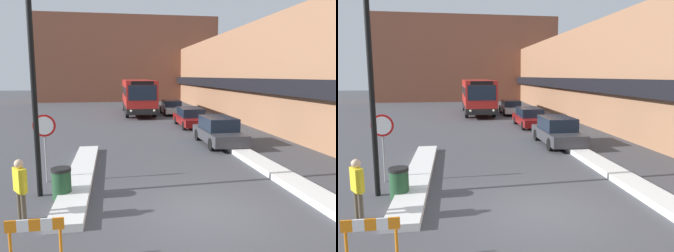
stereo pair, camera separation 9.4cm
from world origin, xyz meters
TOP-DOWN VIEW (x-y plane):
  - ground_plane at (0.00, 0.00)m, footprint 160.00×160.00m
  - building_row_right at (9.97, 24.00)m, footprint 5.50×60.00m
  - building_backdrop_far at (0.00, 43.09)m, footprint 26.00×8.00m
  - snow_bank_left at (-3.60, 3.86)m, footprint 0.90×8.83m
  - snow_bank_right at (3.60, 2.33)m, footprint 0.90×10.48m
  - city_bus at (0.07, 23.94)m, footprint 2.71×10.34m
  - parked_car_front at (3.20, 8.54)m, footprint 1.82×4.40m
  - parked_car_middle at (3.20, 14.98)m, footprint 1.80×4.65m
  - parked_car_back at (3.20, 22.84)m, footprint 1.83×4.33m
  - stop_sign at (-4.70, 3.41)m, footprint 0.76×0.08m
  - street_lamp at (-4.39, 2.10)m, footprint 1.46×0.36m
  - pedestrian at (-4.71, 0.22)m, footprint 0.41×0.48m
  - trash_bin at (-3.96, 1.75)m, footprint 0.59×0.59m
  - construction_barricade at (-3.93, -1.81)m, footprint 1.10×0.06m

SIDE VIEW (x-z plane):
  - ground_plane at x=0.00m, z-range 0.00..0.00m
  - snow_bank_left at x=-3.60m, z-range 0.00..0.21m
  - snow_bank_right at x=3.60m, z-range 0.00..0.22m
  - trash_bin at x=-3.96m, z-range 0.00..0.95m
  - construction_barricade at x=-3.93m, z-range 0.20..1.14m
  - parked_car_back at x=3.20m, z-range 0.02..1.37m
  - parked_car_middle at x=3.20m, z-range 0.01..1.38m
  - parked_car_front at x=3.20m, z-range 0.00..1.49m
  - pedestrian at x=-4.71m, z-range 0.17..1.81m
  - stop_sign at x=-4.70m, z-range 0.54..2.92m
  - city_bus at x=0.07m, z-range 0.15..3.42m
  - building_row_right at x=9.97m, z-range -0.01..7.45m
  - street_lamp at x=-4.39m, z-range 0.77..7.34m
  - building_backdrop_far at x=0.00m, z-range 0.00..12.17m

